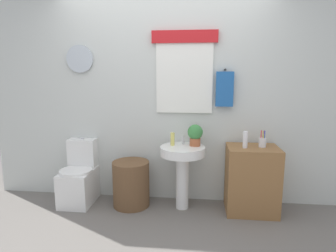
{
  "coord_description": "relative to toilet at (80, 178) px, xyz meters",
  "views": [
    {
      "loc": [
        0.41,
        -2.28,
        1.54
      ],
      "look_at": [
        0.08,
        0.8,
        0.99
      ],
      "focal_mm": 30.21,
      "sensor_mm": 36.0,
      "label": 1
    }
  ],
  "objects": [
    {
      "name": "ground_plane",
      "position": [
        1.02,
        -0.88,
        -0.3
      ],
      "size": [
        8.0,
        8.0,
        0.0
      ],
      "primitive_type": "plane",
      "color": "slate"
    },
    {
      "name": "back_wall",
      "position": [
        1.02,
        0.26,
        1.01
      ],
      "size": [
        4.4,
        0.18,
        2.6
      ],
      "color": "silver",
      "rests_on": "ground_plane"
    },
    {
      "name": "toilet",
      "position": [
        0.0,
        0.0,
        0.0
      ],
      "size": [
        0.38,
        0.51,
        0.78
      ],
      "color": "white",
      "rests_on": "ground_plane"
    },
    {
      "name": "laundry_hamper",
      "position": [
        0.65,
        -0.03,
        -0.03
      ],
      "size": [
        0.43,
        0.43,
        0.54
      ],
      "primitive_type": "cylinder",
      "color": "brown",
      "rests_on": "ground_plane"
    },
    {
      "name": "pedestal_sink",
      "position": [
        1.26,
        -0.03,
        0.26
      ],
      "size": [
        0.51,
        0.51,
        0.74
      ],
      "color": "white",
      "rests_on": "ground_plane"
    },
    {
      "name": "faucet",
      "position": [
        1.26,
        0.09,
        0.49
      ],
      "size": [
        0.03,
        0.03,
        0.1
      ],
      "primitive_type": "cylinder",
      "color": "silver",
      "rests_on": "pedestal_sink"
    },
    {
      "name": "wooden_cabinet",
      "position": [
        2.05,
        -0.03,
        0.08
      ],
      "size": [
        0.56,
        0.44,
        0.76
      ],
      "primitive_type": "cube",
      "color": "olive",
      "rests_on": "ground_plane"
    },
    {
      "name": "soap_bottle",
      "position": [
        1.14,
        0.02,
        0.52
      ],
      "size": [
        0.05,
        0.05,
        0.15
      ],
      "primitive_type": "cylinder",
      "color": "#DBD166",
      "rests_on": "pedestal_sink"
    },
    {
      "name": "potted_plant",
      "position": [
        1.4,
        0.03,
        0.58
      ],
      "size": [
        0.18,
        0.18,
        0.25
      ],
      "color": "#AD5B38",
      "rests_on": "pedestal_sink"
    },
    {
      "name": "lotion_bottle",
      "position": [
        1.95,
        -0.07,
        0.55
      ],
      "size": [
        0.05,
        0.05,
        0.18
      ],
      "primitive_type": "cylinder",
      "color": "white",
      "rests_on": "wooden_cabinet"
    },
    {
      "name": "toothbrush_cup",
      "position": [
        2.15,
        -0.01,
        0.52
      ],
      "size": [
        0.08,
        0.08,
        0.19
      ],
      "color": "silver",
      "rests_on": "wooden_cabinet"
    }
  ]
}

